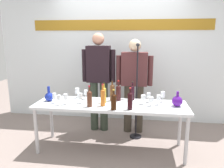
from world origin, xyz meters
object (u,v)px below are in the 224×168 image
wine_glass_right_2 (149,96)px  wine_glass_right_4 (163,95)px  wine_bottle_0 (114,101)px  wine_glass_left_0 (80,96)px  presenter_left (99,76)px  wine_bottle_2 (132,92)px  wine_bottle_1 (112,92)px  wine_bottle_4 (130,100)px  decanter_blue_left (49,96)px  wine_glass_left_3 (86,93)px  wine_glass_left_4 (66,97)px  presenter_right (134,80)px  wine_bottle_5 (103,97)px  wine_glass_right_3 (151,100)px  wine_glass_left_2 (77,91)px  wine_bottle_3 (104,94)px  wine_bottle_6 (89,98)px  wine_glass_left_5 (54,96)px  microphone_stand (136,107)px  decanter_blue_right (177,101)px  display_table (111,108)px  wine_bottle_7 (118,92)px  wine_glass_left_1 (59,98)px  wine_glass_right_0 (143,97)px  wine_glass_right_1 (159,98)px

wine_glass_right_2 → wine_glass_right_4: 0.22m
wine_bottle_0 → wine_glass_left_0: wine_bottle_0 is taller
presenter_left → wine_glass_right_4: presenter_left is taller
wine_glass_left_0 → wine_bottle_2: bearing=20.4°
wine_bottle_1 → wine_bottle_4: wine_bottle_1 is taller
decanter_blue_left → wine_glass_right_4: decanter_blue_left is taller
wine_bottle_0 → wine_bottle_2: (0.23, 0.50, 0.00)m
wine_glass_left_3 → wine_glass_left_4: bearing=-125.2°
presenter_right → wine_bottle_5: bearing=-117.0°
wine_glass_right_3 → wine_glass_right_4: 0.30m
wine_bottle_5 → wine_glass_left_4: 0.54m
wine_bottle_2 → wine_glass_left_2: wine_bottle_2 is taller
wine_bottle_3 → wine_glass_left_0: bearing=-168.6°
wine_bottle_6 → wine_glass_left_5: size_ratio=1.94×
wine_bottle_1 → microphone_stand: (0.37, 0.29, -0.33)m
wine_bottle_1 → wine_glass_left_4: size_ratio=2.01×
wine_bottle_4 → wine_glass_left_3: (-0.72, 0.40, -0.02)m
wine_glass_left_4 → wine_glass_right_4: (1.40, 0.33, -0.00)m
wine_bottle_2 → microphone_stand: bearing=74.4°
decanter_blue_right → presenter_right: bearing=133.1°
wine_glass_right_3 → display_table: bearing=178.1°
display_table → wine_glass_left_3: (-0.42, 0.19, 0.17)m
wine_bottle_7 → wine_bottle_0: bearing=-92.1°
wine_glass_left_5 → wine_glass_right_3: 1.41m
wine_bottle_5 → wine_glass_left_2: 0.60m
wine_glass_left_3 → wine_bottle_7: bearing=-0.5°
wine_glass_right_3 → wine_bottle_5: bearing=-172.4°
wine_bottle_2 → wine_glass_left_1: wine_bottle_2 is taller
decanter_blue_left → wine_glass_left_2: (0.38, 0.23, 0.04)m
wine_glass_right_0 → wine_glass_right_2: (0.08, 0.10, 0.00)m
presenter_left → wine_bottle_3: (0.21, -0.65, -0.15)m
wine_bottle_3 → wine_bottle_5: (0.01, -0.15, 0.00)m
wine_bottle_3 → wine_glass_right_3: (0.69, -0.06, -0.04)m
wine_bottle_0 → wine_bottle_1: (-0.08, 0.43, 0.02)m
wine_glass_left_3 → wine_glass_left_5: bearing=-145.3°
presenter_right → wine_glass_left_4: bearing=-139.6°
wine_bottle_6 → wine_glass_left_1: wine_bottle_6 is taller
wine_bottle_0 → wine_bottle_5: bearing=140.3°
presenter_left → wine_glass_right_1: (1.00, -0.64, -0.18)m
wine_glass_right_4 → wine_bottle_2: bearing=175.6°
wine_glass_right_0 → wine_glass_right_2: bearing=51.0°
wine_bottle_5 → microphone_stand: 0.81m
wine_glass_left_1 → wine_glass_left_5: (-0.10, 0.07, -0.00)m
wine_glass_right_4 → wine_bottle_4: bearing=-137.9°
wine_glass_right_1 → presenter_right: bearing=120.7°
wine_glass_right_0 → wine_glass_right_2: wine_glass_right_2 is taller
wine_bottle_7 → wine_glass_right_3: 0.53m
wine_glass_right_1 → wine_glass_right_3: (-0.11, -0.07, -0.01)m
wine_bottle_5 → presenter_left: bearing=105.2°
wine_bottle_1 → wine_bottle_6: (-0.27, -0.34, -0.01)m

